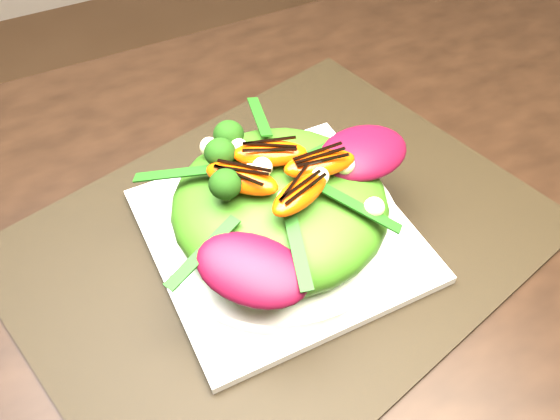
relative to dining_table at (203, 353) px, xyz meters
name	(u,v)px	position (x,y,z in m)	size (l,w,h in m)	color
dining_table	(203,353)	(0.00, 0.00, 0.00)	(1.60, 0.90, 0.75)	black
placemat	(280,239)	(0.11, 0.07, 0.02)	(0.49, 0.37, 0.00)	black
plate_base	(280,235)	(0.11, 0.07, 0.03)	(0.24, 0.24, 0.01)	silver
salad_bowl	(280,226)	(0.11, 0.07, 0.04)	(0.23, 0.23, 0.02)	white
lettuce_mound	(280,205)	(0.11, 0.07, 0.07)	(0.20, 0.20, 0.07)	#346813
radicchio_leaf	(364,153)	(0.20, 0.07, 0.10)	(0.09, 0.06, 0.02)	#4A0719
orange_segment	(248,160)	(0.09, 0.10, 0.11)	(0.07, 0.03, 0.02)	#DA3803
broccoli_floret	(197,161)	(0.05, 0.11, 0.11)	(0.04, 0.04, 0.04)	#0A360A
macadamia_nut	(327,199)	(0.13, 0.03, 0.11)	(0.02, 0.02, 0.02)	beige
balsamic_drizzle	(248,152)	(0.09, 0.10, 0.12)	(0.04, 0.00, 0.00)	black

